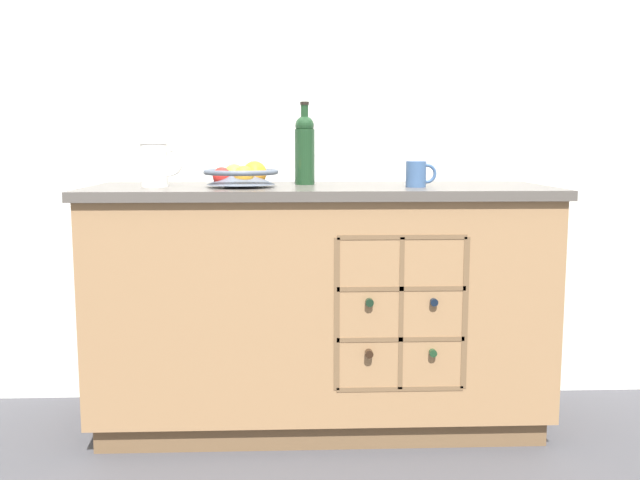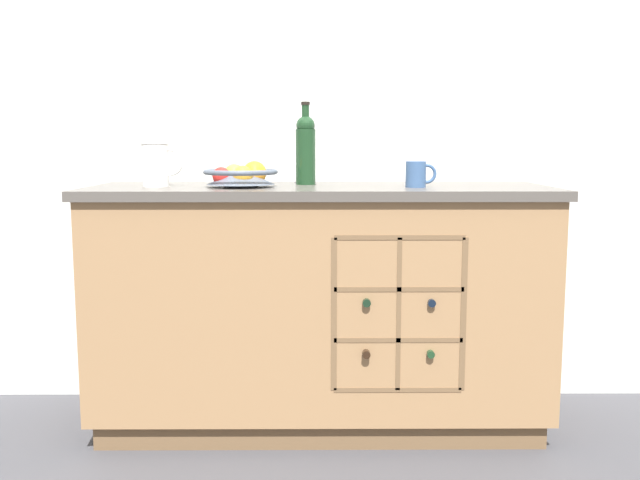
% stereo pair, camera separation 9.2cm
% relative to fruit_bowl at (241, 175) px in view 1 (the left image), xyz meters
% --- Properties ---
extents(ground_plane, '(14.00, 14.00, 0.00)m').
position_rel_fruit_bowl_xyz_m(ground_plane, '(0.29, 0.06, -0.96)').
color(ground_plane, '#424247').
extents(back_wall, '(4.40, 0.06, 2.55)m').
position_rel_fruit_bowl_xyz_m(back_wall, '(0.29, 0.40, 0.32)').
color(back_wall, silver).
rests_on(back_wall, ground_plane).
extents(kitchen_island, '(1.70, 0.60, 0.91)m').
position_rel_fruit_bowl_xyz_m(kitchen_island, '(0.29, 0.05, -0.49)').
color(kitchen_island, brown).
rests_on(kitchen_island, ground_plane).
extents(fruit_bowl, '(0.27, 0.27, 0.09)m').
position_rel_fruit_bowl_xyz_m(fruit_bowl, '(0.00, 0.00, 0.00)').
color(fruit_bowl, '#4C5666').
rests_on(fruit_bowl, kitchen_island).
extents(white_pitcher, '(0.15, 0.10, 0.16)m').
position_rel_fruit_bowl_xyz_m(white_pitcher, '(-0.31, 0.03, 0.04)').
color(white_pitcher, white).
rests_on(white_pitcher, kitchen_island).
extents(ceramic_mug, '(0.11, 0.07, 0.09)m').
position_rel_fruit_bowl_xyz_m(ceramic_mug, '(0.63, -0.02, 0.00)').
color(ceramic_mug, '#385684').
rests_on(ceramic_mug, kitchen_island).
extents(standing_wine_bottle, '(0.08, 0.08, 0.31)m').
position_rel_fruit_bowl_xyz_m(standing_wine_bottle, '(0.23, 0.15, 0.10)').
color(standing_wine_bottle, '#19381E').
rests_on(standing_wine_bottle, kitchen_island).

